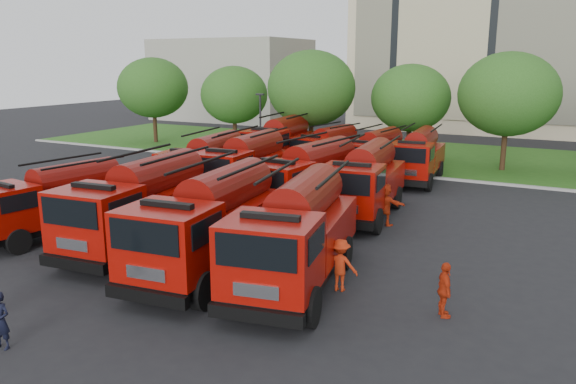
% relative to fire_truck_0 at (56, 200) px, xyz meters
% --- Properties ---
extents(ground, '(140.00, 140.00, 0.00)m').
position_rel_fire_truck_0_xyz_m(ground, '(9.18, 1.60, -1.53)').
color(ground, black).
rests_on(ground, ground).
extents(lawn, '(70.00, 16.00, 0.12)m').
position_rel_fire_truck_0_xyz_m(lawn, '(9.18, 27.60, -1.47)').
color(lawn, '#1F4F15').
rests_on(lawn, ground).
extents(curb, '(70.00, 0.30, 0.14)m').
position_rel_fire_truck_0_xyz_m(curb, '(9.18, 19.50, -1.46)').
color(curb, gray).
rests_on(curb, ground).
extents(apartment_building, '(30.00, 14.18, 25.00)m').
position_rel_fire_truck_0_xyz_m(apartment_building, '(11.18, 49.54, 10.97)').
color(apartment_building, beige).
rests_on(apartment_building, ground).
extents(side_building, '(18.00, 12.00, 10.00)m').
position_rel_fire_truck_0_xyz_m(side_building, '(-20.82, 45.60, 3.47)').
color(side_building, gray).
rests_on(side_building, ground).
extents(tree_0, '(6.30, 6.30, 7.70)m').
position_rel_fire_truck_0_xyz_m(tree_0, '(-14.82, 23.60, 3.49)').
color(tree_0, '#382314').
rests_on(tree_0, ground).
extents(tree_1, '(5.71, 5.71, 6.98)m').
position_rel_fire_truck_0_xyz_m(tree_1, '(-6.82, 24.60, 3.02)').
color(tree_1, '#382314').
rests_on(tree_1, ground).
extents(tree_2, '(6.72, 6.72, 8.22)m').
position_rel_fire_truck_0_xyz_m(tree_2, '(1.18, 23.10, 3.83)').
color(tree_2, '#382314').
rests_on(tree_2, ground).
extents(tree_3, '(5.88, 5.88, 7.19)m').
position_rel_fire_truck_0_xyz_m(tree_3, '(8.18, 25.60, 3.16)').
color(tree_3, '#382314').
rests_on(tree_3, ground).
extents(tree_4, '(6.55, 6.55, 8.01)m').
position_rel_fire_truck_0_xyz_m(tree_4, '(15.18, 24.10, 3.69)').
color(tree_4, '#382314').
rests_on(tree_4, ground).
extents(lamp_post_0, '(0.60, 0.25, 5.11)m').
position_rel_fire_truck_0_xyz_m(lamp_post_0, '(-0.82, 18.80, 1.37)').
color(lamp_post_0, black).
rests_on(lamp_post_0, ground).
extents(fire_truck_0, '(3.16, 6.91, 3.04)m').
position_rel_fire_truck_0_xyz_m(fire_truck_0, '(0.00, 0.00, 0.00)').
color(fire_truck_0, black).
rests_on(fire_truck_0, ground).
extents(fire_truck_1, '(3.51, 8.12, 3.59)m').
position_rel_fire_truck_0_xyz_m(fire_truck_1, '(4.56, 0.32, 0.28)').
color(fire_truck_1, black).
rests_on(fire_truck_1, ground).
extents(fire_truck_2, '(3.61, 8.20, 3.62)m').
position_rel_fire_truck_0_xyz_m(fire_truck_2, '(8.55, -0.55, 0.29)').
color(fire_truck_2, black).
rests_on(fire_truck_2, ground).
extents(fire_truck_3, '(4.11, 8.22, 3.58)m').
position_rel_fire_truck_0_xyz_m(fire_truck_3, '(11.74, -0.22, 0.27)').
color(fire_truck_3, black).
rests_on(fire_truck_3, ground).
extents(fire_truck_4, '(3.51, 7.58, 3.32)m').
position_rel_fire_truck_0_xyz_m(fire_truck_4, '(1.37, 9.20, 0.14)').
color(fire_truck_4, black).
rests_on(fire_truck_4, ground).
extents(fire_truck_5, '(3.30, 7.83, 3.48)m').
position_rel_fire_truck_0_xyz_m(fire_truck_5, '(3.69, 9.47, 0.22)').
color(fire_truck_5, black).
rests_on(fire_truck_5, ground).
extents(fire_truck_6, '(3.40, 7.99, 3.54)m').
position_rel_fire_truck_0_xyz_m(fire_truck_6, '(8.23, 7.90, 0.26)').
color(fire_truck_6, black).
rests_on(fire_truck_6, ground).
extents(fire_truck_7, '(3.46, 7.82, 3.45)m').
position_rel_fire_truck_0_xyz_m(fire_truck_7, '(10.75, 9.07, 0.21)').
color(fire_truck_7, black).
rests_on(fire_truck_7, ground).
extents(fire_truck_8, '(3.52, 8.10, 3.58)m').
position_rel_fire_truck_0_xyz_m(fire_truck_8, '(1.36, 17.75, 0.27)').
color(fire_truck_8, black).
rests_on(fire_truck_8, ground).
extents(fire_truck_9, '(3.15, 6.71, 2.94)m').
position_rel_fire_truck_0_xyz_m(fire_truck_9, '(4.30, 19.27, -0.05)').
color(fire_truck_9, black).
rests_on(fire_truck_9, ground).
extents(fire_truck_10, '(2.91, 6.94, 3.08)m').
position_rel_fire_truck_0_xyz_m(fire_truck_10, '(8.19, 17.76, 0.02)').
color(fire_truck_10, black).
rests_on(fire_truck_10, ground).
extents(fire_truck_11, '(3.05, 7.23, 3.21)m').
position_rel_fire_truck_0_xyz_m(fire_truck_11, '(10.88, 18.21, 0.09)').
color(fire_truck_11, black).
rests_on(fire_truck_11, ground).
extents(firefighter_0, '(0.64, 0.52, 1.56)m').
position_rel_fire_truck_0_xyz_m(firefighter_0, '(6.87, -7.65, -1.53)').
color(firefighter_0, black).
rests_on(firefighter_0, ground).
extents(firefighter_2, '(0.96, 1.14, 1.69)m').
position_rel_fire_truck_0_xyz_m(firefighter_2, '(16.70, -0.36, -1.53)').
color(firefighter_2, '#B0270D').
rests_on(firefighter_2, ground).
extents(firefighter_3, '(1.20, 0.73, 1.76)m').
position_rel_fire_truck_0_xyz_m(firefighter_3, '(13.25, 0.04, -1.53)').
color(firefighter_3, '#B0270D').
rests_on(firefighter_3, ground).
extents(firefighter_4, '(0.85, 0.72, 1.48)m').
position_rel_fire_truck_0_xyz_m(firefighter_4, '(1.45, 7.45, -1.53)').
color(firefighter_4, black).
rests_on(firefighter_4, ground).
extents(firefighter_5, '(1.97, 1.25, 1.97)m').
position_rel_fire_truck_0_xyz_m(firefighter_5, '(12.14, 8.03, -1.53)').
color(firefighter_5, '#B0270D').
rests_on(firefighter_5, ground).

